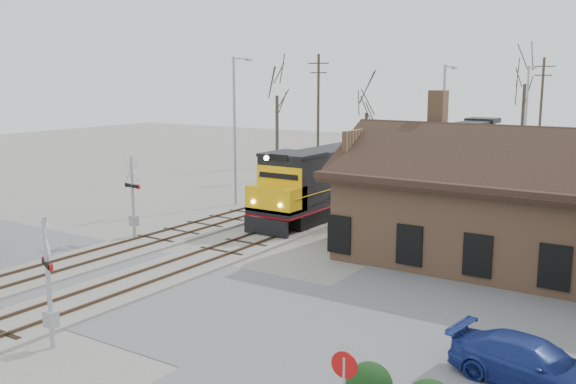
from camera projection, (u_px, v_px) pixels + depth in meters
name	position (u px, v px, depth m)	size (l,w,h in m)	color
ground	(130.00, 286.00, 26.59)	(140.00, 140.00, 0.00)	#A59F95
road	(129.00, 286.00, 26.59)	(60.00, 9.00, 0.03)	slate
track_main	(315.00, 219.00, 38.91)	(3.40, 90.00, 0.24)	#A59F95
track_siding	(256.00, 210.00, 41.34)	(3.40, 90.00, 0.24)	#A59F95
depot	(505.00, 212.00, 29.54)	(15.20, 9.31, 7.90)	#A17353
locomotive_lead	(348.00, 174.00, 41.87)	(2.96, 19.84, 4.40)	black
locomotive_trailing	(452.00, 146.00, 58.40)	(2.96, 19.84, 4.17)	black
crossbuck_near	(49.00, 288.00, 20.19)	(1.15, 0.58, 4.30)	#A5A8AD
crossbuck_far	(133.00, 201.00, 33.98)	(1.27, 0.33, 4.44)	#A5A8AD
do_not_enter_sign	(344.00, 379.00, 15.03)	(0.67, 0.08, 2.26)	#A5A8AD
parked_car	(532.00, 363.00, 17.91)	(1.87, 4.59, 1.33)	navy
streetlight_a	(236.00, 124.00, 42.72)	(0.25, 2.04, 9.86)	#A5A8AD
streetlight_b	(443.00, 131.00, 40.47)	(0.25, 2.04, 9.30)	#A5A8AD
streetlight_c	(526.00, 120.00, 50.08)	(0.25, 2.04, 9.41)	#A5A8AD
utility_pole_a	(318.00, 113.00, 55.81)	(2.00, 0.24, 10.50)	#382D23
utility_pole_b	(541.00, 112.00, 58.91)	(2.00, 0.24, 10.30)	#382D23
tree_a	(277.00, 84.00, 61.19)	(4.53, 4.53, 11.10)	#382D23
tree_b	(367.00, 104.00, 61.13)	(3.45, 3.45, 8.45)	#382D23
tree_c	(526.00, 70.00, 61.28)	(5.26, 5.26, 12.89)	#382D23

